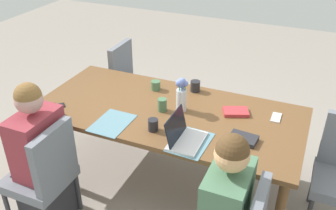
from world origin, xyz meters
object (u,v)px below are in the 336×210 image
(dining_table, at_px, (168,117))
(chair_near_right_near, at_px, (131,80))
(person_far_left_near, at_px, (42,162))
(coffee_mug_far_left, at_px, (153,125))
(coffee_mug_centre_left, at_px, (162,105))
(laptop_far_left_mid, at_px, (184,137))
(coffee_mug_near_right, at_px, (54,109))
(coffee_mug_centre_right, at_px, (195,86))
(flower_vase, at_px, (181,93))
(book_blue_cover, at_px, (236,112))
(book_red_cover, at_px, (243,139))
(chair_far_left_near, at_px, (45,172))
(phone_black, at_px, (56,106))
(coffee_mug_near_left, at_px, (156,85))
(phone_silver, at_px, (276,117))

(dining_table, xyz_separation_m, chair_near_right_near, (0.79, -0.81, -0.17))
(person_far_left_near, relative_size, coffee_mug_far_left, 12.68)
(chair_near_right_near, bearing_deg, coffee_mug_centre_left, 132.21)
(laptop_far_left_mid, height_order, coffee_mug_near_right, laptop_far_left_mid)
(laptop_far_left_mid, height_order, coffee_mug_centre_right, laptop_far_left_mid)
(flower_vase, relative_size, book_blue_cover, 1.48)
(coffee_mug_centre_left, xyz_separation_m, coffee_mug_far_left, (-0.06, 0.29, -0.01))
(book_red_cover, bearing_deg, chair_near_right_near, -29.00)
(coffee_mug_centre_right, xyz_separation_m, book_blue_cover, (-0.44, 0.24, -0.03))
(chair_far_left_near, distance_m, phone_black, 0.61)
(chair_far_left_near, height_order, phone_black, chair_far_left_near)
(dining_table, bearing_deg, coffee_mug_near_right, 27.01)
(dining_table, distance_m, chair_far_left_near, 1.06)
(book_red_cover, bearing_deg, laptop_far_left_mid, 29.75)
(coffee_mug_near_right, relative_size, coffee_mug_centre_right, 0.88)
(coffee_mug_centre_right, distance_m, coffee_mug_far_left, 0.73)
(person_far_left_near, xyz_separation_m, coffee_mug_centre_left, (-0.68, -0.74, 0.27))
(coffee_mug_near_left, bearing_deg, book_red_cover, 152.53)
(laptop_far_left_mid, xyz_separation_m, coffee_mug_far_left, (0.27, -0.05, 0.00))
(coffee_mug_near_right, bearing_deg, coffee_mug_far_left, -172.79)
(dining_table, height_order, book_red_cover, book_red_cover)
(person_far_left_near, bearing_deg, phone_silver, -147.48)
(coffee_mug_near_left, relative_size, coffee_mug_centre_left, 0.79)
(coffee_mug_near_right, bearing_deg, book_blue_cover, -156.27)
(chair_near_right_near, height_order, coffee_mug_near_left, chair_near_right_near)
(coffee_mug_near_right, xyz_separation_m, book_red_cover, (-1.50, -0.24, -0.03))
(coffee_mug_near_left, xyz_separation_m, coffee_mug_centre_right, (-0.34, -0.11, 0.01))
(coffee_mug_near_left, xyz_separation_m, phone_silver, (-1.09, 0.06, -0.04))
(dining_table, distance_m, coffee_mug_far_left, 0.34)
(coffee_mug_far_left, bearing_deg, coffee_mug_near_right, 7.21)
(coffee_mug_near_left, xyz_separation_m, coffee_mug_near_right, (0.58, 0.72, 0.00))
(chair_far_left_near, relative_size, book_blue_cover, 4.50)
(coffee_mug_centre_right, bearing_deg, chair_near_right_near, -24.13)
(phone_black, relative_size, phone_silver, 1.00)
(flower_vase, distance_m, book_red_cover, 0.63)
(dining_table, bearing_deg, coffee_mug_centre_right, -102.37)
(coffee_mug_near_right, bearing_deg, phone_black, -57.89)
(person_far_left_near, height_order, coffee_mug_near_right, person_far_left_near)
(dining_table, relative_size, coffee_mug_far_left, 23.41)
(phone_silver, bearing_deg, laptop_far_left_mid, -44.31)
(book_blue_cover, bearing_deg, dining_table, -3.98)
(laptop_far_left_mid, height_order, book_red_cover, laptop_far_left_mid)
(coffee_mug_near_left, relative_size, coffee_mug_far_left, 0.91)
(coffee_mug_near_left, relative_size, coffee_mug_centre_right, 0.86)
(laptop_far_left_mid, height_order, book_blue_cover, laptop_far_left_mid)
(laptop_far_left_mid, bearing_deg, chair_far_left_near, 26.33)
(laptop_far_left_mid, bearing_deg, dining_table, -52.54)
(chair_near_right_near, distance_m, laptop_far_left_mid, 1.61)
(laptop_far_left_mid, relative_size, coffee_mug_near_right, 3.70)
(chair_far_left_near, height_order, coffee_mug_near_left, chair_far_left_near)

